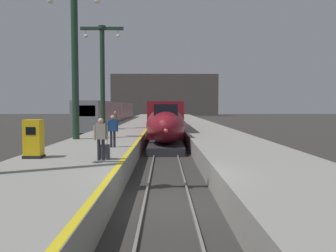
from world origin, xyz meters
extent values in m
plane|color=#33302D|center=(0.00, 0.00, 0.00)|extent=(260.00, 260.00, 0.00)
cube|color=gray|center=(-4.05, 24.75, 0.53)|extent=(4.80, 110.00, 1.05)
cube|color=gray|center=(4.05, 24.75, 0.53)|extent=(4.80, 110.00, 1.05)
cube|color=yellow|center=(-1.77, 24.75, 1.05)|extent=(0.20, 107.80, 0.01)
cube|color=slate|center=(-0.75, 27.50, 0.06)|extent=(0.08, 110.00, 0.12)
cube|color=slate|center=(0.75, 27.50, 0.06)|extent=(0.08, 110.00, 0.12)
cube|color=slate|center=(-8.85, 27.50, 0.06)|extent=(0.08, 110.00, 0.12)
cube|color=slate|center=(-7.35, 27.50, 0.06)|extent=(0.08, 110.00, 0.12)
ellipsoid|color=maroon|center=(0.00, 13.35, 1.83)|extent=(2.78, 6.71, 2.56)
cube|color=#28282D|center=(0.00, 13.02, 0.28)|extent=(2.46, 5.71, 0.55)
cube|color=black|center=(0.00, 11.84, 2.90)|extent=(1.59, 1.00, 0.90)
sphere|color=#F24C4C|center=(0.00, 10.08, 1.68)|extent=(0.28, 0.28, 0.28)
cube|color=maroon|center=(0.00, 22.37, 2.08)|extent=(2.90, 14.00, 3.05)
cube|color=black|center=(-1.42, 22.37, 2.62)|extent=(0.04, 11.90, 0.80)
cube|color=black|center=(1.42, 22.37, 2.62)|extent=(0.04, 11.90, 0.80)
cube|color=silver|center=(0.00, 22.37, 0.80)|extent=(2.92, 13.30, 0.24)
cube|color=black|center=(0.00, 17.89, 0.28)|extent=(2.03, 2.20, 0.56)
cube|color=black|center=(0.00, 26.85, 0.28)|extent=(2.03, 2.20, 0.56)
cube|color=maroon|center=(0.00, 38.97, 2.08)|extent=(2.90, 18.00, 3.05)
cube|color=black|center=(-1.42, 38.97, 2.62)|extent=(0.04, 15.84, 0.80)
cube|color=black|center=(1.42, 38.97, 2.62)|extent=(0.04, 15.84, 0.80)
cube|color=black|center=(0.00, 32.85, 0.28)|extent=(2.03, 2.20, 0.56)
cube|color=black|center=(0.00, 45.09, 0.28)|extent=(2.03, 2.20, 0.56)
cube|color=maroon|center=(0.00, 57.57, 2.08)|extent=(2.90, 18.00, 3.05)
cube|color=black|center=(-1.42, 57.57, 2.62)|extent=(0.04, 15.84, 0.80)
cube|color=black|center=(1.42, 57.57, 2.62)|extent=(0.04, 15.84, 0.80)
cube|color=black|center=(0.00, 51.45, 0.28)|extent=(2.03, 2.20, 0.56)
cube|color=black|center=(0.00, 63.69, 0.28)|extent=(2.03, 2.20, 0.56)
cube|color=maroon|center=(0.00, 76.17, 2.08)|extent=(2.90, 18.00, 3.05)
cube|color=black|center=(-1.42, 76.17, 2.62)|extent=(0.04, 15.84, 0.80)
cube|color=black|center=(1.42, 76.17, 2.62)|extent=(0.04, 15.84, 0.80)
cube|color=black|center=(0.00, 70.05, 0.28)|extent=(2.03, 2.20, 0.56)
cube|color=black|center=(0.00, 82.29, 0.28)|extent=(2.03, 2.20, 0.56)
cube|color=gray|center=(-8.10, 31.56, 2.15)|extent=(2.85, 18.00, 3.30)
cube|color=black|center=(-8.10, 22.60, 2.75)|extent=(2.28, 0.08, 1.10)
cube|color=black|center=(-9.49, 31.56, 2.65)|extent=(0.04, 15.30, 0.90)
cube|color=black|center=(-6.71, 31.56, 2.65)|extent=(0.04, 15.30, 0.90)
cube|color=black|center=(-8.10, 25.80, 0.26)|extent=(2.00, 2.00, 0.52)
cube|color=black|center=(-8.10, 37.32, 0.26)|extent=(2.00, 2.00, 0.52)
cube|color=gray|center=(-8.10, 50.16, 2.15)|extent=(2.85, 18.00, 3.30)
cylinder|color=#1E3828|center=(-5.90, 11.19, 5.98)|extent=(0.44, 0.44, 9.87)
sphere|color=#EFEACC|center=(-7.40, 11.19, 9.97)|extent=(0.36, 0.36, 0.36)
sphere|color=#EFEACC|center=(-4.40, 11.19, 9.97)|extent=(0.36, 0.36, 0.36)
cylinder|color=#1E3828|center=(-5.90, 20.86, 5.87)|extent=(0.44, 0.44, 9.64)
cylinder|color=#1E3828|center=(-5.90, 20.86, 10.54)|extent=(0.68, 0.68, 0.30)
cube|color=#1E3828|center=(-5.90, 20.86, 10.44)|extent=(4.00, 0.24, 0.28)
cylinder|color=#1E3828|center=(-7.40, 20.86, 10.09)|extent=(0.03, 0.03, 0.60)
sphere|color=#EFEACC|center=(-7.40, 20.86, 9.74)|extent=(0.36, 0.36, 0.36)
cylinder|color=#1E3828|center=(-4.40, 20.86, 10.09)|extent=(0.03, 0.03, 0.60)
sphere|color=#EFEACC|center=(-4.40, 20.86, 9.74)|extent=(0.36, 0.36, 0.36)
cylinder|color=#23232D|center=(-2.53, 2.46, 1.48)|extent=(0.13, 0.13, 0.85)
cylinder|color=#23232D|center=(-2.70, 2.45, 1.48)|extent=(0.13, 0.13, 0.85)
cube|color=gray|center=(-2.61, 2.46, 2.21)|extent=(0.39, 0.24, 0.62)
cylinder|color=gray|center=(-2.38, 2.47, 2.16)|extent=(0.09, 0.09, 0.58)
cylinder|color=gray|center=(-2.85, 2.44, 2.16)|extent=(0.09, 0.09, 0.58)
sphere|color=tan|center=(-2.61, 2.46, 2.63)|extent=(0.22, 0.22, 0.22)
cylinder|color=#23232D|center=(-4.67, 20.55, 1.48)|extent=(0.13, 0.13, 0.85)
cylinder|color=#23232D|center=(-4.72, 20.71, 1.48)|extent=(0.13, 0.13, 0.85)
cube|color=brown|center=(-4.69, 20.63, 2.21)|extent=(0.33, 0.43, 0.62)
cylinder|color=brown|center=(-4.61, 20.40, 2.16)|extent=(0.09, 0.09, 0.58)
cylinder|color=brown|center=(-4.77, 20.86, 2.16)|extent=(0.09, 0.09, 0.58)
sphere|color=tan|center=(-4.69, 20.63, 2.63)|extent=(0.22, 0.22, 0.22)
cylinder|color=#23232D|center=(-2.73, 6.78, 1.48)|extent=(0.13, 0.13, 0.85)
cylinder|color=#23232D|center=(-2.89, 6.72, 1.48)|extent=(0.13, 0.13, 0.85)
cube|color=#1E478C|center=(-2.81, 6.75, 2.21)|extent=(0.43, 0.33, 0.62)
cylinder|color=#1E478C|center=(-2.58, 6.82, 2.16)|extent=(0.09, 0.09, 0.58)
cylinder|color=#1E478C|center=(-3.04, 6.67, 2.16)|extent=(0.09, 0.09, 0.58)
sphere|color=tan|center=(-2.81, 6.75, 2.63)|extent=(0.22, 0.22, 0.22)
cube|color=#4C4C51|center=(-2.53, 2.82, 1.35)|extent=(0.40, 0.22, 0.60)
cylinder|color=#262628|center=(-2.63, 2.82, 1.83)|extent=(0.02, 0.02, 0.36)
cylinder|color=#262628|center=(-2.43, 2.82, 1.83)|extent=(0.02, 0.02, 0.36)
cube|color=#262628|center=(-2.53, 2.82, 2.02)|extent=(0.22, 0.03, 0.02)
cube|color=yellow|center=(-5.55, 3.15, 1.85)|extent=(0.70, 0.56, 1.60)
cube|color=black|center=(-5.55, 2.86, 2.20)|extent=(0.40, 0.02, 0.32)
cube|color=black|center=(-5.55, 3.15, 1.11)|extent=(0.76, 0.62, 0.12)
cube|color=#4C4742|center=(0.00, 102.00, 7.00)|extent=(36.00, 2.00, 14.00)
camera|label=1|loc=(-0.10, -10.78, 3.20)|focal=35.76mm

